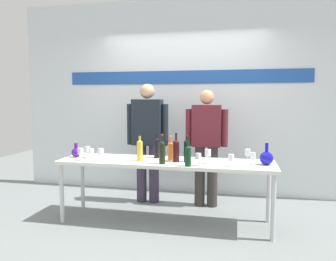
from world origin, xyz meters
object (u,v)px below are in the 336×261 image
Objects in this scene: wine_glass_left_1 at (81,151)px; decanter_blue_right at (266,158)px; wine_glass_right_2 at (253,156)px; wine_glass_right_3 at (231,158)px; presenter_right at (206,141)px; presenter_left at (148,136)px; wine_bottle_1 at (170,150)px; wine_bottle_0 at (176,150)px; wine_glass_right_1 at (198,156)px; wine_bottle_5 at (157,147)px; wine_bottle_6 at (162,151)px; wine_bottle_2 at (188,155)px; wine_glass_left_0 at (101,152)px; wine_glass_left_3 at (87,149)px; wine_glass_right_0 at (208,153)px; decanter_blue_left at (76,152)px; wine_bottle_4 at (140,149)px; wine_glass_right_4 at (248,153)px; wine_bottle_3 at (187,150)px; wine_glass_left_2 at (91,152)px; display_table at (165,165)px.

decanter_blue_right is at bearing 5.25° from wine_glass_left_1.
wine_glass_right_2 is 0.27m from wine_glass_right_3.
wine_glass_right_2 is (0.58, -0.74, -0.06)m from presenter_right.
wine_bottle_1 is at bearing -54.89° from presenter_left.
wine_glass_right_1 is at bearing -31.46° from wine_bottle_0.
wine_bottle_5 is at bearing 145.67° from wine_bottle_0.
presenter_left reaches higher than wine_bottle_6.
wine_bottle_2 is 2.14× the size of wine_glass_left_0.
presenter_right is at bearing 0.00° from presenter_left.
decanter_blue_right reaches higher than wine_glass_left_3.
wine_glass_left_1 is at bearing -89.08° from wine_glass_left_3.
wine_bottle_5 is 0.67m from wine_glass_right_0.
presenter_left is 0.92m from wine_glass_left_3.
wine_bottle_4 reaches higher than decanter_blue_left.
wine_glass_right_1 is (0.56, -0.36, -0.03)m from wine_bottle_5.
presenter_left reaches higher than wine_glass_right_2.
wine_glass_right_0 is 1.07× the size of wine_glass_right_4.
wine_bottle_3 is 1.01× the size of wine_bottle_4.
wine_glass_right_2 is at bearing -9.23° from wine_bottle_5.
wine_glass_right_3 is at bearing -122.34° from wine_glass_right_4.
wine_glass_right_3 is at bearing -15.80° from wine_bottle_3.
wine_bottle_1 is at bearing 175.48° from wine_glass_right_2.
wine_bottle_5 is 2.30× the size of wine_glass_right_2.
wine_glass_left_2 is at bearing -122.05° from presenter_left.
wine_bottle_0 is 0.64m from wine_glass_right_3.
wine_glass_right_4 is (-0.05, 0.16, 0.01)m from wine_glass_right_2.
wine_glass_left_2 is at bearing -175.19° from display_table.
wine_bottle_6 is (1.15, -0.19, 0.08)m from decanter_blue_left.
decanter_blue_left is at bearing 179.78° from display_table.
wine_glass_left_2 is 1.90m from wine_glass_right_2.
wine_bottle_2 is at bearing -52.93° from presenter_left.
wine_bottle_1 is at bearing -29.47° from wine_bottle_5.
wine_bottle_3 is 0.94× the size of wine_bottle_6.
wine_bottle_4 is at bearing -122.20° from wine_bottle_5.
presenter_right is at bearing 30.64° from wine_glass_left_2.
wine_bottle_5 reaches higher than wine_bottle_2.
decanter_blue_left is 0.86m from wine_bottle_4.
wine_bottle_5 is 2.28× the size of wine_glass_right_1.
decanter_blue_left is 1.09× the size of wine_glass_right_0.
display_table is at bearing 167.69° from wine_glass_right_3.
wine_bottle_3 is 2.27× the size of wine_glass_right_1.
wine_glass_right_4 is (1.85, 0.20, 0.02)m from wine_glass_left_2.
decanter_blue_left is 0.61× the size of wine_bottle_1.
decanter_blue_left reaches higher than wine_glass_left_2.
decanter_blue_left is 1.27× the size of wine_glass_left_3.
wine_bottle_4 is 2.25× the size of wine_glass_right_1.
presenter_right reaches higher than wine_bottle_2.
wine_glass_right_0 is at bearing -1.71° from wine_glass_left_3.
wine_bottle_4 is 2.49× the size of wine_glass_left_2.
display_table is 0.33m from wine_bottle_3.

